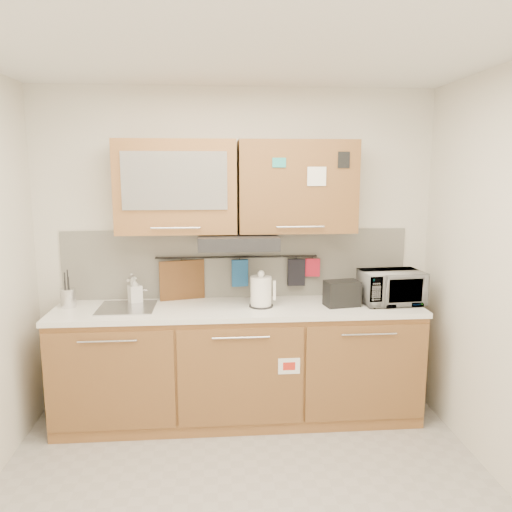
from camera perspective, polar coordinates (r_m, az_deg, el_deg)
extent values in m
plane|color=white|center=(2.61, -0.91, 24.04)|extent=(3.20, 3.20, 0.00)
plane|color=silver|center=(4.08, -2.23, 0.55)|extent=(3.20, 0.00, 3.20)
cube|color=#9C6237|center=(4.03, -1.96, -12.32)|extent=(2.80, 0.60, 0.88)
cube|color=black|center=(4.19, -1.93, -17.26)|extent=(2.80, 0.54, 0.10)
cube|color=brown|center=(3.80, -16.33, -13.62)|extent=(0.91, 0.02, 0.74)
cylinder|color=silver|center=(3.67, -16.65, -9.32)|extent=(0.41, 0.01, 0.01)
cube|color=brown|center=(3.73, -1.73, -13.69)|extent=(0.91, 0.02, 0.74)
cylinder|color=silver|center=(3.59, -1.73, -9.31)|extent=(0.41, 0.01, 0.01)
cube|color=brown|center=(3.88, 12.52, -12.94)|extent=(0.91, 0.02, 0.74)
cylinder|color=silver|center=(3.75, 12.81, -8.71)|extent=(0.41, 0.01, 0.01)
cube|color=white|center=(3.87, -1.99, -6.05)|extent=(2.82, 0.62, 0.04)
cube|color=silver|center=(4.09, -2.21, -0.86)|extent=(2.80, 0.02, 0.56)
cube|color=#9C6237|center=(3.87, -9.06, 7.81)|extent=(0.90, 0.35, 0.70)
cube|color=silver|center=(3.68, -9.30, 8.48)|extent=(0.76, 0.02, 0.42)
cube|color=brown|center=(3.91, 4.66, 7.92)|extent=(0.90, 0.35, 0.70)
cube|color=white|center=(3.75, 6.96, 9.02)|extent=(0.14, 0.00, 0.14)
cube|color=black|center=(3.82, -2.08, 1.72)|extent=(0.60, 0.46, 0.10)
cube|color=silver|center=(3.93, -14.54, -5.88)|extent=(0.42, 0.40, 0.03)
cylinder|color=silver|center=(4.05, -13.95, -3.57)|extent=(0.03, 0.03, 0.24)
cylinder|color=silver|center=(3.95, -14.20, -2.43)|extent=(0.02, 0.18, 0.02)
cylinder|color=black|center=(4.04, -2.19, -0.12)|extent=(1.30, 0.02, 0.02)
cylinder|color=silver|center=(4.08, -20.67, -4.51)|extent=(0.15, 0.15, 0.14)
cylinder|color=black|center=(4.08, -20.94, -3.62)|extent=(0.01, 0.01, 0.27)
cylinder|color=black|center=(4.05, -20.57, -3.90)|extent=(0.01, 0.01, 0.24)
cylinder|color=black|center=(4.08, -20.65, -3.46)|extent=(0.01, 0.01, 0.29)
cylinder|color=black|center=(4.06, -20.97, -4.11)|extent=(0.01, 0.01, 0.21)
cylinder|color=white|center=(3.82, 0.57, -4.09)|extent=(0.17, 0.17, 0.24)
sphere|color=white|center=(3.79, 0.58, -2.04)|extent=(0.05, 0.05, 0.05)
cube|color=white|center=(3.82, 2.11, -3.93)|extent=(0.02, 0.03, 0.15)
cylinder|color=black|center=(3.85, 0.57, -5.69)|extent=(0.18, 0.18, 0.01)
cube|color=black|center=(3.91, 9.79, -4.23)|extent=(0.28, 0.20, 0.20)
cube|color=black|center=(3.87, 9.20, -2.98)|extent=(0.09, 0.12, 0.01)
cube|color=black|center=(3.91, 10.45, -2.90)|extent=(0.09, 0.12, 0.01)
imported|color=#999999|center=(4.06, 15.19, -3.47)|extent=(0.49, 0.35, 0.26)
imported|color=#999999|center=(4.05, -13.66, -3.79)|extent=(0.13, 0.13, 0.21)
cube|color=brown|center=(4.08, -8.42, -3.62)|extent=(0.36, 0.11, 0.45)
cube|color=#1F5592|center=(4.05, -1.86, -1.96)|extent=(0.13, 0.05, 0.22)
cube|color=black|center=(4.10, 4.63, -1.86)|extent=(0.14, 0.04, 0.22)
cube|color=#AD172A|center=(4.12, 6.48, -1.32)|extent=(0.12, 0.04, 0.15)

